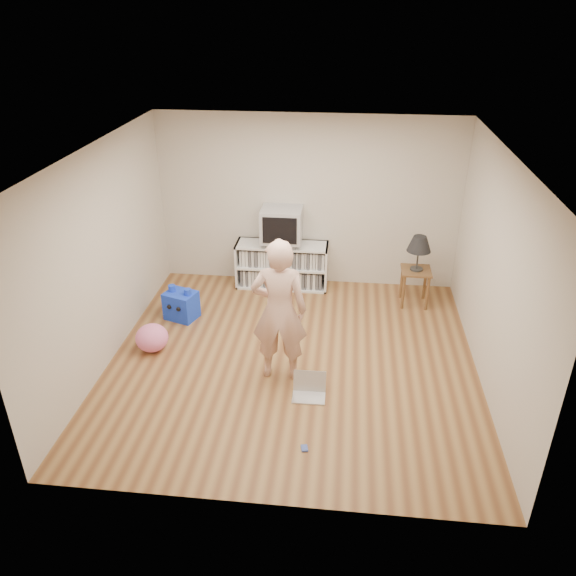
% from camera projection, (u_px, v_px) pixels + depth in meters
% --- Properties ---
extents(ground, '(4.50, 4.50, 0.00)m').
position_uv_depth(ground, '(292.00, 360.00, 6.99)').
color(ground, brown).
rests_on(ground, ground).
extents(walls, '(4.52, 4.52, 2.60)m').
position_uv_depth(walls, '(293.00, 266.00, 6.39)').
color(walls, beige).
rests_on(walls, ground).
extents(ceiling, '(4.50, 4.50, 0.01)m').
position_uv_depth(ceiling, '(293.00, 152.00, 5.79)').
color(ceiling, white).
rests_on(ceiling, walls).
extents(media_unit, '(1.40, 0.45, 0.70)m').
position_uv_depth(media_unit, '(282.00, 265.00, 8.66)').
color(media_unit, white).
rests_on(media_unit, ground).
extents(dvd_deck, '(0.45, 0.35, 0.07)m').
position_uv_depth(dvd_deck, '(282.00, 242.00, 8.47)').
color(dvd_deck, gray).
rests_on(dvd_deck, media_unit).
extents(crt_tv, '(0.60, 0.53, 0.50)m').
position_uv_depth(crt_tv, '(282.00, 224.00, 8.34)').
color(crt_tv, '#A8A8AD').
rests_on(crt_tv, dvd_deck).
extents(side_table, '(0.42, 0.42, 0.55)m').
position_uv_depth(side_table, '(415.00, 278.00, 8.10)').
color(side_table, brown).
rests_on(side_table, ground).
extents(table_lamp, '(0.34, 0.34, 0.52)m').
position_uv_depth(table_lamp, '(419.00, 245.00, 7.86)').
color(table_lamp, '#333333').
rests_on(table_lamp, side_table).
extents(person, '(0.65, 0.44, 1.75)m').
position_uv_depth(person, '(279.00, 311.00, 6.33)').
color(person, '#DEAC97').
rests_on(person, ground).
extents(laptop, '(0.37, 0.30, 0.26)m').
position_uv_depth(laptop, '(309.00, 389.00, 6.36)').
color(laptop, silver).
rests_on(laptop, ground).
extents(playing_cards, '(0.08, 0.10, 0.02)m').
position_uv_depth(playing_cards, '(304.00, 448.00, 5.62)').
color(playing_cards, '#4359B5').
rests_on(playing_cards, ground).
extents(plush_blue, '(0.50, 0.44, 0.48)m').
position_uv_depth(plush_blue, '(181.00, 305.00, 7.83)').
color(plush_blue, '#1136DE').
rests_on(plush_blue, ground).
extents(plush_pink, '(0.46, 0.46, 0.35)m').
position_uv_depth(plush_pink, '(152.00, 338.00, 7.12)').
color(plush_pink, pink).
rests_on(plush_pink, ground).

